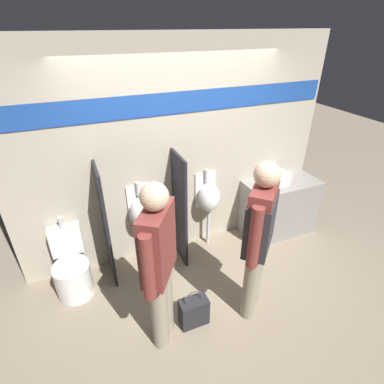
# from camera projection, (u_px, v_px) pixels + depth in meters

# --- Properties ---
(ground_plane) EXTENTS (16.00, 16.00, 0.00)m
(ground_plane) POSITION_uv_depth(u_px,v_px,m) (197.00, 269.00, 3.85)
(ground_plane) COLOR gray
(display_wall) EXTENTS (4.02, 0.07, 2.70)m
(display_wall) POSITION_uv_depth(u_px,v_px,m) (178.00, 154.00, 3.66)
(display_wall) COLOR #B2A893
(display_wall) RESTS_ON ground_plane
(sink_counter) EXTENTS (1.05, 0.54, 0.82)m
(sink_counter) POSITION_uv_depth(u_px,v_px,m) (279.00, 207.00, 4.37)
(sink_counter) COLOR gray
(sink_counter) RESTS_ON ground_plane
(sink_basin) EXTENTS (0.36, 0.36, 0.26)m
(sink_basin) POSITION_uv_depth(u_px,v_px,m) (278.00, 177.00, 4.17)
(sink_basin) COLOR white
(sink_basin) RESTS_ON sink_counter
(cell_phone) EXTENTS (0.07, 0.14, 0.01)m
(cell_phone) POSITION_uv_depth(u_px,v_px,m) (269.00, 189.00, 3.98)
(cell_phone) COLOR #232328
(cell_phone) RESTS_ON sink_counter
(divider_near_counter) EXTENTS (0.03, 0.47, 1.47)m
(divider_near_counter) POSITION_uv_depth(u_px,v_px,m) (106.00, 226.00, 3.42)
(divider_near_counter) COLOR black
(divider_near_counter) RESTS_ON ground_plane
(divider_mid) EXTENTS (0.03, 0.47, 1.47)m
(divider_mid) POSITION_uv_depth(u_px,v_px,m) (180.00, 209.00, 3.73)
(divider_mid) COLOR black
(divider_mid) RESTS_ON ground_plane
(urinal_near_counter) EXTENTS (0.30, 0.27, 1.12)m
(urinal_near_counter) POSITION_uv_depth(u_px,v_px,m) (142.00, 212.00, 3.65)
(urinal_near_counter) COLOR silver
(urinal_near_counter) RESTS_ON ground_plane
(urinal_far) EXTENTS (0.30, 0.27, 1.12)m
(urinal_far) POSITION_uv_depth(u_px,v_px,m) (209.00, 198.00, 3.96)
(urinal_far) COLOR silver
(urinal_far) RESTS_ON ground_plane
(toilet) EXTENTS (0.41, 0.58, 0.90)m
(toilet) POSITION_uv_depth(u_px,v_px,m) (72.00, 270.00, 3.42)
(toilet) COLOR white
(toilet) RESTS_ON ground_plane
(person_in_vest) EXTENTS (0.49, 0.49, 1.77)m
(person_in_vest) POSITION_uv_depth(u_px,v_px,m) (259.00, 234.00, 2.83)
(person_in_vest) COLOR gray
(person_in_vest) RESTS_ON ground_plane
(person_with_lanyard) EXTENTS (0.41, 0.52, 1.74)m
(person_with_lanyard) POSITION_uv_depth(u_px,v_px,m) (159.00, 263.00, 2.57)
(person_with_lanyard) COLOR gray
(person_with_lanyard) RESTS_ON ground_plane
(shopping_bag) EXTENTS (0.30, 0.16, 0.45)m
(shopping_bag) POSITION_uv_depth(u_px,v_px,m) (194.00, 311.00, 3.09)
(shopping_bag) COLOR #232328
(shopping_bag) RESTS_ON ground_plane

